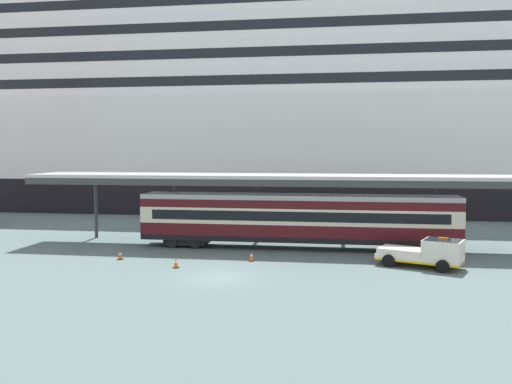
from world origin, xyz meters
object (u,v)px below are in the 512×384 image
service_truck (428,252)px  quay_bollard (433,252)px  cruise_ship (364,104)px  traffic_cone_mid (176,263)px  traffic_cone_far (120,255)px  train_carriage (297,218)px  traffic_cone_near (252,256)px

service_truck → quay_bollard: (0.81, 2.75, -0.47)m
cruise_ship → service_truck: cruise_ship is taller
traffic_cone_mid → traffic_cone_far: size_ratio=1.00×
cruise_ship → train_carriage: (-6.12, -30.71, -11.00)m
train_carriage → service_truck: size_ratio=4.24×
cruise_ship → traffic_cone_near: (-8.77, -35.71, -12.99)m
service_truck → traffic_cone_near: 11.36m
train_carriage → traffic_cone_far: train_carriage is taller
service_truck → traffic_cone_far: service_truck is taller
cruise_ship → traffic_cone_mid: (-13.16, -38.55, -13.00)m
train_carriage → quay_bollard: bearing=-15.7°
service_truck → traffic_cone_far: (-20.26, -0.44, -0.67)m
cruise_ship → traffic_cone_mid: 42.75m
traffic_cone_mid → quay_bollard: 17.32m
train_carriage → traffic_cone_far: 13.13m
cruise_ship → train_carriage: size_ratio=7.51×
train_carriage → traffic_cone_far: bearing=-153.2°
train_carriage → traffic_cone_far: size_ratio=36.30×
traffic_cone_near → traffic_cone_far: bearing=-174.6°
traffic_cone_near → traffic_cone_mid: size_ratio=1.01×
train_carriage → service_truck: 10.32m
service_truck → quay_bollard: size_ratio=5.81×
cruise_ship → traffic_cone_far: bearing=-115.8°
cruise_ship → service_truck: 38.25m
cruise_ship → traffic_cone_far: 42.65m
service_truck → traffic_cone_mid: service_truck is taller
quay_bollard → train_carriage: bearing=164.3°
service_truck → traffic_cone_near: service_truck is taller
service_truck → traffic_cone_mid: 15.92m
traffic_cone_near → traffic_cone_far: 8.97m
traffic_cone_near → traffic_cone_far: (-8.93, -0.84, -0.00)m
train_carriage → quay_bollard: train_carriage is taller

